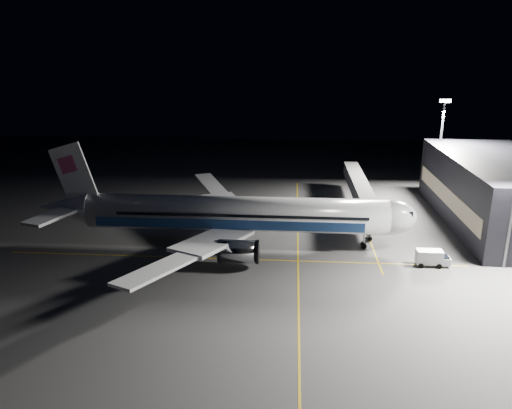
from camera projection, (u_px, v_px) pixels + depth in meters
The scene contains 13 objects.
ground at pixel (237, 244), 81.56m from camera, with size 200.00×200.00×0.00m, color #4C4C4F.
guide_line_main at pixel (298, 246), 80.83m from camera, with size 0.25×80.00×0.01m, color gold.
guide_line_cross at pixel (232, 259), 75.84m from camera, with size 70.00×0.25×0.01m, color gold.
guide_line_side at pixel (365, 227), 89.48m from camera, with size 0.25×40.00×0.01m, color gold.
airliner at pixel (230, 214), 80.09m from camera, with size 61.48×54.22×16.64m.
terminal at pixel (499, 192), 89.76m from camera, with size 18.12×40.00×12.00m.
jet_bridge at pixel (361, 190), 95.78m from camera, with size 3.60×34.40×6.30m.
floodlight_mast_north at pixel (441, 139), 105.41m from camera, with size 2.40×0.68×20.70m.
service_truck at pixel (432, 258), 73.06m from camera, with size 4.82×2.19×2.46m.
baggage_tug at pixel (257, 212), 94.75m from camera, with size 3.30×3.02×1.95m.
safety_cone_a at pixel (267, 216), 94.48m from camera, with size 0.44×0.44×0.65m, color orange.
safety_cone_b at pixel (206, 228), 88.17m from camera, with size 0.43×0.43×0.65m, color orange.
safety_cone_c at pixel (229, 218), 93.12m from camera, with size 0.41×0.41×0.61m, color orange.
Camera 1 is at (8.92, -75.44, 30.56)m, focal length 35.00 mm.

